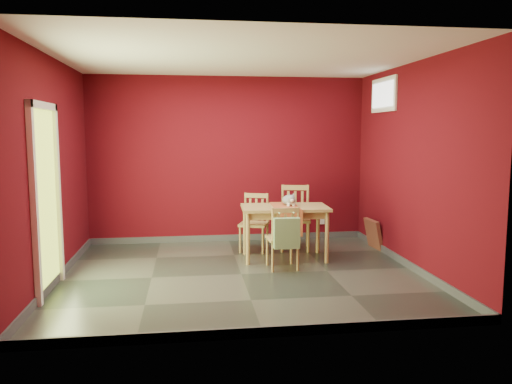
{
  "coord_description": "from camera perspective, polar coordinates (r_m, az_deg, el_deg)",
  "views": [
    {
      "loc": [
        -0.64,
        -6.16,
        1.81
      ],
      "look_at": [
        0.25,
        0.45,
        1.0
      ],
      "focal_mm": 35.0,
      "sensor_mm": 36.0,
      "label": 1
    }
  ],
  "objects": [
    {
      "name": "dining_table",
      "position": [
        7.09,
        3.3,
        -2.38
      ],
      "size": [
        1.25,
        0.76,
        0.76
      ],
      "color": "#A5874D",
      "rests_on": "ground"
    },
    {
      "name": "table_runner",
      "position": [
        6.96,
        3.5,
        -2.24
      ],
      "size": [
        0.39,
        0.75,
        0.37
      ],
      "color": "#A24C29",
      "rests_on": "dining_table"
    },
    {
      "name": "ground",
      "position": [
        6.45,
        -1.69,
        -9.37
      ],
      "size": [
        4.5,
        4.5,
        0.0
      ],
      "primitive_type": "plane",
      "color": "#2D342D",
      "rests_on": "ground"
    },
    {
      "name": "picture_frame",
      "position": [
        7.99,
        13.28,
        -4.69
      ],
      "size": [
        0.18,
        0.47,
        0.46
      ],
      "color": "brown",
      "rests_on": "ground"
    },
    {
      "name": "cat",
      "position": [
        7.16,
        3.79,
        -0.72
      ],
      "size": [
        0.32,
        0.44,
        0.2
      ],
      "primitive_type": null,
      "rotation": [
        0.0,
        0.0,
        -0.31
      ],
      "color": "slate",
      "rests_on": "table_runner"
    },
    {
      "name": "chair_far_left",
      "position": [
        7.62,
        -0.17,
        -3.41
      ],
      "size": [
        0.52,
        0.52,
        0.87
      ],
      "color": "#A5874D",
      "rests_on": "ground"
    },
    {
      "name": "tote_bag",
      "position": [
        6.38,
        3.53,
        -4.7
      ],
      "size": [
        0.33,
        0.19,
        0.46
      ],
      "color": "#6E945E",
      "rests_on": "chair_near"
    },
    {
      "name": "chair_far_right",
      "position": [
        7.73,
        4.5,
        -2.84
      ],
      "size": [
        0.54,
        0.54,
        0.98
      ],
      "color": "#A5874D",
      "rests_on": "ground"
    },
    {
      "name": "doorway",
      "position": [
        6.01,
        -22.93,
        -0.17
      ],
      "size": [
        0.06,
        1.01,
        2.13
      ],
      "color": "#B7D838",
      "rests_on": "ground"
    },
    {
      "name": "chair_near",
      "position": [
        6.6,
        3.11,
        -5.16
      ],
      "size": [
        0.41,
        0.41,
        0.84
      ],
      "color": "#A5874D",
      "rests_on": "ground"
    },
    {
      "name": "outlet_plate",
      "position": [
        8.58,
        7.59,
        -3.27
      ],
      "size": [
        0.08,
        0.02,
        0.12
      ],
      "primitive_type": "cube",
      "color": "silver",
      "rests_on": "room_shell"
    },
    {
      "name": "room_shell",
      "position": [
        6.44,
        -1.69,
        -8.94
      ],
      "size": [
        4.5,
        4.5,
        4.5
      ],
      "color": "#4E080F",
      "rests_on": "ground"
    },
    {
      "name": "window",
      "position": [
        7.73,
        14.36,
        10.71
      ],
      "size": [
        0.05,
        0.9,
        0.5
      ],
      "color": "white",
      "rests_on": "room_shell"
    }
  ]
}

